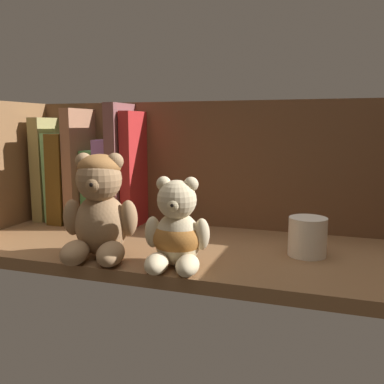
% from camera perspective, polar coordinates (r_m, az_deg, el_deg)
% --- Properties ---
extents(shelf_board, '(0.83, 0.30, 0.02)m').
position_cam_1_polar(shelf_board, '(0.72, 1.74, -8.25)').
color(shelf_board, brown).
rests_on(shelf_board, ground).
extents(shelf_back_panel, '(0.86, 0.01, 0.27)m').
position_cam_1_polar(shelf_back_panel, '(0.84, 4.81, 2.96)').
color(shelf_back_panel, brown).
rests_on(shelf_back_panel, ground).
extents(book_0, '(0.03, 0.11, 0.22)m').
position_cam_1_polar(book_0, '(0.98, -18.47, 3.04)').
color(book_0, '#94894F').
rests_on(book_0, shelf_board).
extents(book_1, '(0.02, 0.11, 0.19)m').
position_cam_1_polar(book_1, '(0.96, -17.24, 2.07)').
color(book_1, '#82CA80').
rests_on(book_1, shelf_board).
extents(book_2, '(0.04, 0.14, 0.19)m').
position_cam_1_polar(book_2, '(0.95, -15.79, 1.99)').
color(book_2, '#5B3E13').
rests_on(book_2, shelf_board).
extents(book_3, '(0.02, 0.14, 0.24)m').
position_cam_1_polar(book_3, '(0.93, -14.23, 3.48)').
color(book_3, '#976549').
rests_on(book_3, shelf_board).
extents(book_4, '(0.03, 0.09, 0.15)m').
position_cam_1_polar(book_4, '(0.92, -12.60, 0.82)').
color(book_4, '#5EAC5C').
rests_on(book_4, shelf_board).
extents(book_5, '(0.03, 0.10, 0.17)m').
position_cam_1_polar(book_5, '(0.90, -10.71, 1.44)').
color(book_5, '#A16CB9').
rests_on(book_5, shelf_board).
extents(book_6, '(0.02, 0.13, 0.25)m').
position_cam_1_polar(book_6, '(0.88, -8.97, 3.67)').
color(book_6, brown).
rests_on(book_6, shelf_board).
extents(book_7, '(0.02, 0.11, 0.23)m').
position_cam_1_polar(book_7, '(0.87, -7.46, 3.13)').
color(book_7, '#B42525').
rests_on(book_7, shelf_board).
extents(teddy_bear_larger, '(0.12, 0.13, 0.16)m').
position_cam_1_polar(teddy_bear_larger, '(0.66, -12.40, -2.18)').
color(teddy_bear_larger, '#93704C').
rests_on(teddy_bear_larger, shelf_board).
extents(teddy_bear_smaller, '(0.10, 0.10, 0.13)m').
position_cam_1_polar(teddy_bear_smaller, '(0.61, -2.07, -5.43)').
color(teddy_bear_smaller, beige).
rests_on(teddy_bear_smaller, shelf_board).
extents(pillar_candle, '(0.06, 0.06, 0.06)m').
position_cam_1_polar(pillar_candle, '(0.69, 15.33, -5.83)').
color(pillar_candle, silver).
rests_on(pillar_candle, shelf_board).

